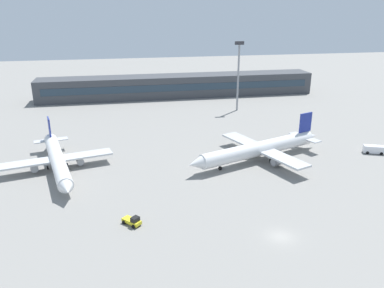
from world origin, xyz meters
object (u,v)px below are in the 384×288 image
(baggage_tug_yellow, at_px, (133,221))
(floodlight_tower_west, at_px, (238,71))
(airplane_near, at_px, (259,149))
(airplane_mid, at_px, (57,160))
(service_van_white, at_px, (374,149))

(baggage_tug_yellow, height_order, floodlight_tower_west, floodlight_tower_west)
(airplane_near, bearing_deg, airplane_mid, 176.72)
(service_van_white, distance_m, floodlight_tower_west, 55.82)
(airplane_mid, bearing_deg, baggage_tug_yellow, -59.64)
(service_van_white, bearing_deg, baggage_tug_yellow, -159.85)
(service_van_white, height_order, floodlight_tower_west, floodlight_tower_west)
(baggage_tug_yellow, xyz_separation_m, service_van_white, (64.01, 23.48, 0.31))
(floodlight_tower_west, bearing_deg, airplane_mid, -141.71)
(airplane_near, relative_size, airplane_mid, 1.07)
(baggage_tug_yellow, distance_m, floodlight_tower_west, 85.20)
(baggage_tug_yellow, bearing_deg, airplane_mid, 120.36)
(airplane_mid, relative_size, baggage_tug_yellow, 10.03)
(baggage_tug_yellow, bearing_deg, airplane_near, 37.15)
(service_van_white, bearing_deg, airplane_mid, 177.27)
(service_van_white, xyz_separation_m, floodlight_tower_west, (-22.16, 49.47, 13.34))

